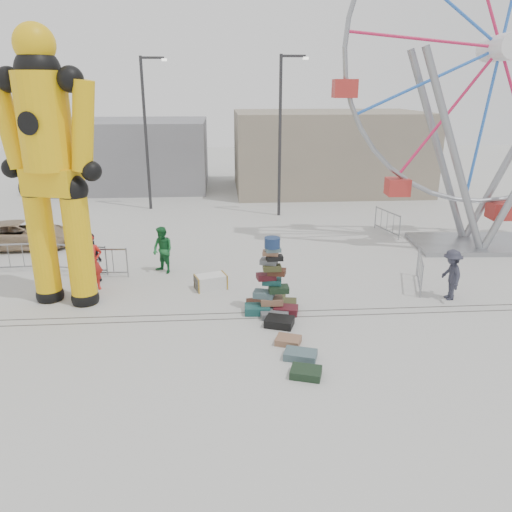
{
  "coord_description": "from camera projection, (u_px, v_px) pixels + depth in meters",
  "views": [
    {
      "loc": [
        -0.07,
        -12.73,
        6.49
      ],
      "look_at": [
        0.98,
        1.84,
        1.52
      ],
      "focal_mm": 35.0,
      "sensor_mm": 36.0,
      "label": 1
    }
  ],
  "objects": [
    {
      "name": "row_case_0",
      "position": [
        273.0,
        299.0,
        15.81
      ],
      "size": [
        0.83,
        0.64,
        0.22
      ],
      "primitive_type": "cube",
      "rotation": [
        0.0,
        0.0,
        -0.3
      ],
      "color": "#404120",
      "rests_on": "ground"
    },
    {
      "name": "lamp_post_right",
      "position": [
        282.0,
        129.0,
        25.16
      ],
      "size": [
        1.41,
        0.25,
        8.0
      ],
      "color": "#2D2D30",
      "rests_on": "ground"
    },
    {
      "name": "track_line_far",
      "position": [
        226.0,
        313.0,
        15.06
      ],
      "size": [
        40.0,
        0.04,
        0.01
      ],
      "primitive_type": "cube",
      "color": "#47443F",
      "rests_on": "ground"
    },
    {
      "name": "lamp_post_left",
      "position": [
        147.0,
        126.0,
        26.57
      ],
      "size": [
        1.41,
        0.25,
        8.0
      ],
      "color": "#2D2D30",
      "rests_on": "ground"
    },
    {
      "name": "row_case_2",
      "position": [
        279.0,
        322.0,
        14.24
      ],
      "size": [
        0.94,
        0.82,
        0.24
      ],
      "primitive_type": "cube",
      "rotation": [
        0.0,
        0.0,
        -0.34
      ],
      "color": "black",
      "rests_on": "ground"
    },
    {
      "name": "ground",
      "position": [
        226.0,
        329.0,
        14.11
      ],
      "size": [
        90.0,
        90.0,
        0.0
      ],
      "primitive_type": "plane",
      "color": "#9E9E99",
      "rests_on": "ground"
    },
    {
      "name": "barricade_wheel_back",
      "position": [
        387.0,
        222.0,
        23.05
      ],
      "size": [
        0.6,
        1.96,
        1.1
      ],
      "primitive_type": null,
      "rotation": [
        0.0,
        0.0,
        -1.31
      ],
      "color": "gray",
      "rests_on": "ground"
    },
    {
      "name": "row_case_3",
      "position": [
        288.0,
        340.0,
        13.26
      ],
      "size": [
        0.78,
        0.71,
        0.18
      ],
      "primitive_type": "cube",
      "rotation": [
        0.0,
        0.0,
        -0.36
      ],
      "color": "#94674B",
      "rests_on": "ground"
    },
    {
      "name": "row_case_5",
      "position": [
        306.0,
        372.0,
        11.76
      ],
      "size": [
        0.85,
        0.73,
        0.2
      ],
      "primitive_type": "cube",
      "rotation": [
        0.0,
        0.0,
        -0.31
      ],
      "color": "#1B301D",
      "rests_on": "ground"
    },
    {
      "name": "pedestrian_black",
      "position": [
        92.0,
        258.0,
        17.25
      ],
      "size": [
        1.05,
        1.03,
        1.77
      ],
      "primitive_type": "imported",
      "rotation": [
        0.0,
        0.0,
        2.38
      ],
      "color": "black",
      "rests_on": "ground"
    },
    {
      "name": "suitcase_tower",
      "position": [
        271.0,
        291.0,
        15.03
      ],
      "size": [
        1.67,
        1.46,
        2.35
      ],
      "rotation": [
        0.0,
        0.0,
        -0.1
      ],
      "color": "#1B514F",
      "rests_on": "ground"
    },
    {
      "name": "building_left",
      "position": [
        132.0,
        154.0,
        33.77
      ],
      "size": [
        10.0,
        8.0,
        4.4
      ],
      "primitive_type": "cube",
      "color": "gray",
      "rests_on": "ground"
    },
    {
      "name": "pedestrian_green",
      "position": [
        163.0,
        250.0,
        18.12
      ],
      "size": [
        1.06,
        1.05,
        1.72
      ],
      "primitive_type": "imported",
      "rotation": [
        0.0,
        0.0,
        -0.75
      ],
      "color": "#18632E",
      "rests_on": "ground"
    },
    {
      "name": "steamer_trunk",
      "position": [
        211.0,
        282.0,
        16.84
      ],
      "size": [
        1.16,
        0.88,
        0.48
      ],
      "primitive_type": "cube",
      "rotation": [
        0.0,
        0.0,
        0.31
      ],
      "color": "silver",
      "rests_on": "ground"
    },
    {
      "name": "barricade_dummy_c",
      "position": [
        99.0,
        263.0,
        17.75
      ],
      "size": [
        2.0,
        0.21,
        1.1
      ],
      "primitive_type": null,
      "rotation": [
        0.0,
        0.0,
        -0.06
      ],
      "color": "gray",
      "rests_on": "ground"
    },
    {
      "name": "pedestrian_red",
      "position": [
        92.0,
        262.0,
        16.55
      ],
      "size": [
        0.82,
        0.69,
        1.93
      ],
      "primitive_type": "imported",
      "rotation": [
        0.0,
        0.0,
        0.38
      ],
      "color": "red",
      "rests_on": "ground"
    },
    {
      "name": "barricade_dummy_b",
      "position": [
        81.0,
        259.0,
        18.14
      ],
      "size": [
        1.96,
        0.61,
        1.1
      ],
      "primitive_type": null,
      "rotation": [
        0.0,
        0.0,
        -0.26
      ],
      "color": "gray",
      "rests_on": "ground"
    },
    {
      "name": "crash_test_dummy",
      "position": [
        50.0,
        161.0,
        14.5
      ],
      "size": [
        3.34,
        1.49,
        8.42
      ],
      "rotation": [
        0.0,
        0.0,
        -0.28
      ],
      "color": "black",
      "rests_on": "ground"
    },
    {
      "name": "pedestrian_grey",
      "position": [
        451.0,
        275.0,
        15.84
      ],
      "size": [
        0.65,
        1.09,
        1.65
      ],
      "primitive_type": "imported",
      "rotation": [
        0.0,
        0.0,
        -1.61
      ],
      "color": "#282935",
      "rests_on": "ground"
    },
    {
      "name": "parked_suv",
      "position": [
        20.0,
        235.0,
        21.0
      ],
      "size": [
        4.25,
        2.13,
        1.16
      ],
      "primitive_type": "imported",
      "rotation": [
        0.0,
        0.0,
        1.62
      ],
      "color": "#A08567",
      "rests_on": "ground"
    },
    {
      "name": "barricade_dummy_a",
      "position": [
        23.0,
        257.0,
        18.34
      ],
      "size": [
        2.0,
        0.2,
        1.1
      ],
      "primitive_type": null,
      "rotation": [
        0.0,
        0.0,
        0.05
      ],
      "color": "gray",
      "rests_on": "ground"
    },
    {
      "name": "ferris_wheel",
      "position": [
        497.0,
        76.0,
        19.2
      ],
      "size": [
        12.03,
        3.26,
        13.98
      ],
      "rotation": [
        0.0,
        0.0,
        -0.06
      ],
      "color": "gray",
      "rests_on": "ground"
    },
    {
      "name": "barricade_wheel_front",
      "position": [
        420.0,
        271.0,
        16.95
      ],
      "size": [
        0.71,
        1.93,
        1.1
      ],
      "primitive_type": null,
      "rotation": [
        0.0,
        0.0,
        1.26
      ],
      "color": "gray",
      "rests_on": "ground"
    },
    {
      "name": "building_right",
      "position": [
        328.0,
        151.0,
        32.67
      ],
      "size": [
        12.0,
        8.0,
        5.0
      ],
      "primitive_type": "cube",
      "color": "gray",
      "rests_on": "ground"
    },
    {
      "name": "row_case_1",
      "position": [
        279.0,
        312.0,
        14.94
      ],
      "size": [
        0.77,
        0.73,
        0.19
      ],
      "primitive_type": "cube",
      "rotation": [
        0.0,
        0.0,
        -0.31
      ],
      "color": "slate",
      "rests_on": "ground"
    },
    {
      "name": "row_case_4",
      "position": [
        300.0,
        355.0,
        12.53
      ],
      "size": [
        0.93,
        0.74,
        0.2
      ],
      "primitive_type": "cube",
      "rotation": [
        0.0,
        0.0,
        -0.32
      ],
      "color": "#4B666C",
      "rests_on": "ground"
    },
    {
      "name": "track_line_near",
      "position": [
        226.0,
        319.0,
        14.68
      ],
      "size": [
        40.0,
        0.04,
        0.01
      ],
      "primitive_type": "cube",
      "color": "#47443F",
      "rests_on": "ground"
    }
  ]
}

